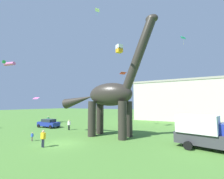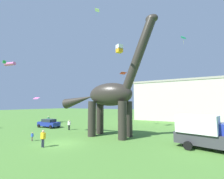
% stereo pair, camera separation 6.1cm
% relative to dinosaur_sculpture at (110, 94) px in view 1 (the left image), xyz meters
% --- Properties ---
extents(ground_plane, '(240.00, 240.00, 0.00)m').
position_rel_dinosaur_sculpture_xyz_m(ground_plane, '(-2.91, -5.66, -5.65)').
color(ground_plane, '#4C7F33').
extents(dinosaur_sculpture, '(14.96, 3.17, 15.63)m').
position_rel_dinosaur_sculpture_xyz_m(dinosaur_sculpture, '(0.00, 0.00, 0.00)').
color(dinosaur_sculpture, '#2D2823').
rests_on(dinosaur_sculpture, ground_plane).
extents(parked_sedan_left, '(4.20, 2.00, 1.55)m').
position_rel_dinosaur_sculpture_xyz_m(parked_sedan_left, '(-13.85, 1.82, -4.85)').
color(parked_sedan_left, navy).
rests_on(parked_sedan_left, ground_plane).
extents(parked_box_truck, '(5.96, 3.58, 3.20)m').
position_rel_dinosaur_sculpture_xyz_m(parked_box_truck, '(11.03, -1.10, -4.01)').
color(parked_box_truck, '#38383D').
rests_on(parked_box_truck, ground_plane).
extents(person_near_flyer, '(0.37, 0.16, 1.00)m').
position_rel_dinosaur_sculpture_xyz_m(person_near_flyer, '(-6.89, -6.45, -5.05)').
color(person_near_flyer, '#6B6056').
rests_on(person_near_flyer, ground_plane).
extents(person_watching_child, '(0.66, 0.29, 1.76)m').
position_rel_dinosaur_sculpture_xyz_m(person_watching_child, '(-17.19, 4.56, -4.58)').
color(person_watching_child, '#2D3347').
rests_on(person_watching_child, ground_plane).
extents(person_far_spectator, '(0.62, 0.27, 1.67)m').
position_rel_dinosaur_sculpture_xyz_m(person_far_spectator, '(-8.45, 1.39, -4.64)').
color(person_far_spectator, black).
rests_on(person_far_spectator, ground_plane).
extents(person_strolling_adult, '(0.63, 0.28, 1.68)m').
position_rel_dinosaur_sculpture_xyz_m(person_strolling_adult, '(-3.52, -7.68, -4.63)').
color(person_strolling_adult, '#2D3347').
rests_on(person_strolling_adult, ground_plane).
extents(kite_near_low, '(2.72, 2.44, 0.77)m').
position_rel_dinosaur_sculpture_xyz_m(kite_near_low, '(-24.26, -0.37, 7.33)').
color(kite_near_low, pink).
extents(kite_high_left, '(1.36, 1.08, 0.43)m').
position_rel_dinosaur_sculpture_xyz_m(kite_high_left, '(-19.72, 3.28, -0.02)').
color(kite_high_left, pink).
extents(kite_drifting, '(1.42, 1.49, 1.55)m').
position_rel_dinosaur_sculpture_xyz_m(kite_drifting, '(-1.75, 9.08, 4.86)').
color(kite_drifting, red).
extents(kite_trailing, '(1.29, 1.29, 1.34)m').
position_rel_dinosaur_sculpture_xyz_m(kite_trailing, '(-0.63, 4.80, 8.28)').
color(kite_trailing, white).
extents(kite_mid_right, '(0.71, 0.77, 0.78)m').
position_rel_dinosaur_sculpture_xyz_m(kite_mid_right, '(1.03, -4.97, 9.14)').
color(kite_mid_right, white).
extents(kite_apex, '(0.91, 1.19, 1.44)m').
position_rel_dinosaur_sculpture_xyz_m(kite_apex, '(9.40, 9.67, 10.20)').
color(kite_apex, '#19B2B7').
extents(background_building_block, '(23.77, 12.15, 10.72)m').
position_rel_dinosaur_sculpture_xyz_m(background_building_block, '(7.56, 28.43, -0.28)').
color(background_building_block, beige).
rests_on(background_building_block, ground_plane).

